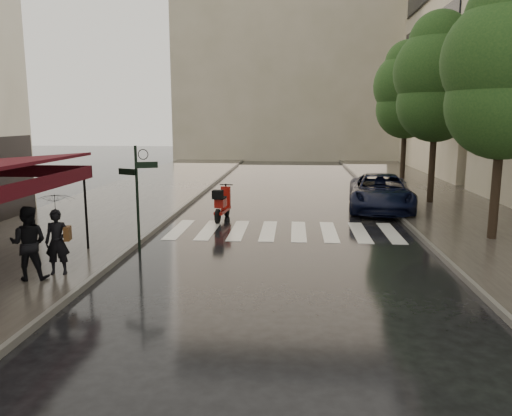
# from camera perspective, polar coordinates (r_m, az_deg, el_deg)

# --- Properties ---
(ground) EXTENTS (120.00, 120.00, 0.00)m
(ground) POSITION_cam_1_polar(r_m,az_deg,el_deg) (12.06, -11.95, -8.67)
(ground) COLOR black
(ground) RESTS_ON ground
(sidewalk_near) EXTENTS (6.00, 60.00, 0.12)m
(sidewalk_near) POSITION_cam_1_polar(r_m,az_deg,el_deg) (24.53, -14.25, 0.95)
(sidewalk_near) COLOR #38332D
(sidewalk_near) RESTS_ON ground
(sidewalk_far) EXTENTS (5.50, 60.00, 0.12)m
(sidewalk_far) POSITION_cam_1_polar(r_m,az_deg,el_deg) (24.26, 20.94, 0.49)
(sidewalk_far) COLOR #38332D
(sidewalk_far) RESTS_ON ground
(curb_near) EXTENTS (0.12, 60.00, 0.16)m
(curb_near) POSITION_cam_1_polar(r_m,az_deg,el_deg) (23.73, -7.26, 0.92)
(curb_near) COLOR #595651
(curb_near) RESTS_ON ground
(curb_far) EXTENTS (0.12, 60.00, 0.16)m
(curb_far) POSITION_cam_1_polar(r_m,az_deg,el_deg) (23.61, 14.41, 0.63)
(curb_far) COLOR #595651
(curb_far) RESTS_ON ground
(crosswalk) EXTENTS (7.85, 3.20, 0.01)m
(crosswalk) POSITION_cam_1_polar(r_m,az_deg,el_deg) (17.37, 3.16, -2.64)
(crosswalk) COLOR silver
(crosswalk) RESTS_ON ground
(signpost) EXTENTS (1.17, 0.29, 3.10)m
(signpost) POSITION_cam_1_polar(r_m,az_deg,el_deg) (14.79, -13.41, 2.05)
(signpost) COLOR black
(signpost) RESTS_ON ground
(haussmann_far) EXTENTS (8.00, 16.00, 18.50)m
(haussmann_far) POSITION_cam_1_polar(r_m,az_deg,el_deg) (39.59, 24.96, 17.08)
(haussmann_far) COLOR tan
(haussmann_far) RESTS_ON ground
(backdrop_building) EXTENTS (22.00, 6.00, 20.00)m
(backdrop_building) POSITION_cam_1_polar(r_m,az_deg,el_deg) (49.33, 4.17, 17.28)
(backdrop_building) COLOR tan
(backdrop_building) RESTS_ON ground
(tree_near) EXTENTS (3.80, 3.80, 7.99)m
(tree_near) POSITION_cam_1_polar(r_m,az_deg,el_deg) (17.20, 26.66, 14.02)
(tree_near) COLOR black
(tree_near) RESTS_ON sidewalk_far
(tree_mid) EXTENTS (3.80, 3.80, 8.34)m
(tree_mid) POSITION_cam_1_polar(r_m,az_deg,el_deg) (23.82, 20.02, 13.76)
(tree_mid) COLOR black
(tree_mid) RESTS_ON sidewalk_far
(tree_far) EXTENTS (3.80, 3.80, 8.16)m
(tree_far) POSITION_cam_1_polar(r_m,az_deg,el_deg) (30.66, 16.83, 12.73)
(tree_far) COLOR black
(tree_far) RESTS_ON sidewalk_far
(pedestrian_with_umbrella) EXTENTS (1.10, 1.11, 2.41)m
(pedestrian_with_umbrella) POSITION_cam_1_polar(r_m,az_deg,el_deg) (12.83, -21.97, -0.10)
(pedestrian_with_umbrella) COLOR black
(pedestrian_with_umbrella) RESTS_ON sidewalk_near
(pedestrian_terrace) EXTENTS (0.95, 0.79, 1.75)m
(pedestrian_terrace) POSITION_cam_1_polar(r_m,az_deg,el_deg) (12.80, -24.56, -3.66)
(pedestrian_terrace) COLOR black
(pedestrian_terrace) RESTS_ON sidewalk_near
(scooter) EXTENTS (0.61, 1.98, 1.30)m
(scooter) POSITION_cam_1_polar(r_m,az_deg,el_deg) (19.15, -3.92, 0.38)
(scooter) COLOR black
(scooter) RESTS_ON ground
(parked_car) EXTENTS (3.08, 5.74, 1.53)m
(parked_car) POSITION_cam_1_polar(r_m,az_deg,el_deg) (21.90, 14.04, 1.76)
(parked_car) COLOR black
(parked_car) RESTS_ON ground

